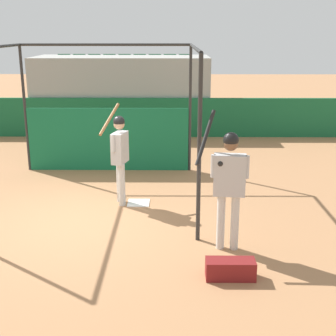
{
  "coord_description": "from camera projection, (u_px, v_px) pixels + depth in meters",
  "views": [
    {
      "loc": [
        1.74,
        -7.96,
        3.38
      ],
      "look_at": [
        1.67,
        -0.07,
        1.05
      ],
      "focal_mm": 50.0,
      "sensor_mm": 36.0,
      "label": 1
    }
  ],
  "objects": [
    {
      "name": "ground_plane",
      "position": [
        78.0,
        221.0,
        8.61
      ],
      "size": [
        60.0,
        60.0,
        0.0
      ],
      "primitive_type": "plane",
      "color": "#A8754C"
    },
    {
      "name": "outfield_wall",
      "position": [
        119.0,
        117.0,
        15.31
      ],
      "size": [
        24.0,
        0.12,
        1.28
      ],
      "color": "#196038",
      "rests_on": "ground"
    },
    {
      "name": "player_waiting",
      "position": [
        229.0,
        179.0,
        7.21
      ],
      "size": [
        0.85,
        0.52,
        2.21
      ],
      "rotation": [
        0.0,
        0.0,
        3.03
      ],
      "color": "silver",
      "rests_on": "ground"
    },
    {
      "name": "bleacher_section",
      "position": [
        123.0,
        93.0,
        16.34
      ],
      "size": [
        5.95,
        2.4,
        2.56
      ],
      "color": "#9E9E99",
      "rests_on": "ground"
    },
    {
      "name": "home_plate",
      "position": [
        139.0,
        203.0,
        9.51
      ],
      "size": [
        0.44,
        0.44,
        0.02
      ],
      "color": "white",
      "rests_on": "ground"
    },
    {
      "name": "player_batter",
      "position": [
        120.0,
        151.0,
        9.22
      ],
      "size": [
        0.58,
        0.95,
        1.95
      ],
      "rotation": [
        0.0,
        0.0,
        1.32
      ],
      "color": "silver",
      "rests_on": "ground"
    },
    {
      "name": "equipment_bag",
      "position": [
        230.0,
        269.0,
        6.61
      ],
      "size": [
        0.7,
        0.28,
        0.28
      ],
      "color": "maroon",
      "rests_on": "ground"
    },
    {
      "name": "batting_cage",
      "position": [
        104.0,
        124.0,
        10.8
      ],
      "size": [
        4.09,
        4.16,
        3.09
      ],
      "color": "#282828",
      "rests_on": "ground"
    }
  ]
}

